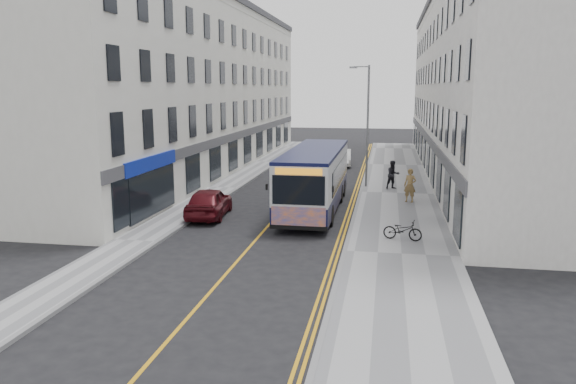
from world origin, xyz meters
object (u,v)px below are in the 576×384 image
at_px(streetlamp, 366,122).
at_px(pedestrian_near, 410,185).
at_px(bicycle, 403,230).
at_px(car_white, 342,158).
at_px(pedestrian_far, 393,175).
at_px(car_maroon, 209,202).
at_px(city_bus, 315,177).

height_order(streetlamp, pedestrian_near, streetlamp).
height_order(bicycle, pedestrian_near, pedestrian_near).
bearing_deg(car_white, bicycle, -83.31).
bearing_deg(pedestrian_near, car_white, 127.83).
height_order(pedestrian_far, car_white, pedestrian_far).
distance_m(bicycle, car_white, 24.16).
relative_size(streetlamp, pedestrian_far, 4.36).
height_order(pedestrian_near, car_maroon, pedestrian_near).
relative_size(pedestrian_near, car_maroon, 0.43).
relative_size(streetlamp, pedestrian_near, 4.14).
bearing_deg(streetlamp, pedestrian_near, -60.30).
xyz_separation_m(city_bus, bicycle, (4.55, -5.84, -1.27)).
height_order(bicycle, car_white, car_white).
xyz_separation_m(city_bus, car_white, (0.03, 17.89, -1.14)).
distance_m(city_bus, car_white, 17.93).
relative_size(bicycle, pedestrian_far, 0.91).
bearing_deg(streetlamp, city_bus, -108.16).
bearing_deg(car_white, car_maroon, -108.34).
distance_m(bicycle, pedestrian_near, 8.41).
relative_size(bicycle, car_white, 0.40).
height_order(city_bus, pedestrian_near, city_bus).
distance_m(streetlamp, car_maroon, 12.98).
xyz_separation_m(pedestrian_far, car_maroon, (-9.38, -9.28, -0.27)).
distance_m(bicycle, car_maroon, 10.25).
bearing_deg(car_white, city_bus, -94.20).
bearing_deg(bicycle, city_bus, 50.47).
xyz_separation_m(bicycle, pedestrian_far, (-0.34, 12.55, 0.48)).
xyz_separation_m(streetlamp, car_white, (-2.37, 10.57, -3.70)).
bearing_deg(city_bus, pedestrian_near, 26.22).
bearing_deg(streetlamp, bicycle, -80.74).
relative_size(pedestrian_near, car_white, 0.46).
relative_size(streetlamp, bicycle, 4.79).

